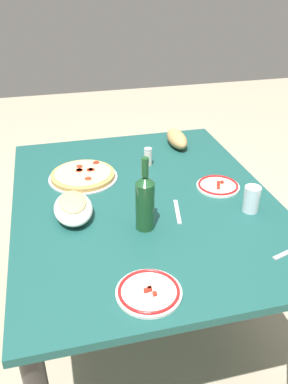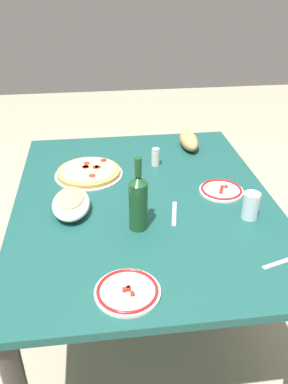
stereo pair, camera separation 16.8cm
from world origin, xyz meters
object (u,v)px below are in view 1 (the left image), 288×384
Objects in this scene: dining_table at (144,217)px; side_plate_near at (218,186)px; wine_bottle at (145,201)px; water_glass at (252,199)px; side_plate_far at (149,292)px; bread_loaf at (177,139)px; spice_shaker at (148,157)px; pepperoni_pizza at (83,175)px; baked_pasta_dish at (73,207)px.

dining_table is 0.36m from side_plate_near.
wine_bottle is (-0.21, 0.05, 0.21)m from dining_table.
wine_bottle is at bearing 91.45° from water_glass.
wine_bottle reaches higher than side_plate_near.
bread_loaf reaches higher than side_plate_far.
water_glass is 0.53× the size of side_plate_far.
side_plate_far is 0.87m from spice_shaker.
side_plate_far is at bearing 167.58° from dining_table.
pepperoni_pizza is 1.09× the size of wine_bottle.
side_plate_far is (-0.34, 0.07, -0.11)m from wine_bottle.
dining_table is at bearing 91.68° from side_plate_near.
wine_bottle is 0.78m from bread_loaf.
baked_pasta_dish is at bearing 60.41° from wine_bottle.
wine_bottle reaches higher than bread_loaf.
dining_table is at bearing -12.92° from wine_bottle.
bread_loaf is at bearing -65.23° from pepperoni_pizza.
side_plate_far is at bearing 140.41° from side_plate_near.
wine_bottle is at bearing -12.11° from side_plate_far.
dining_table is 4.74× the size of wine_bottle.
spice_shaker is at bearing 39.87° from side_plate_near.
wine_bottle is 0.53m from spice_shaker.
bread_loaf is (0.47, 0.04, 0.03)m from side_plate_near.
baked_pasta_dish is at bearing 101.87° from dining_table.
water_glass is 0.50× the size of bread_loaf.
pepperoni_pizza is 0.49m from wine_bottle.
side_plate_near is 0.88× the size of bread_loaf.
spice_shaker is (0.51, -0.14, -0.07)m from wine_bottle.
pepperoni_pizza is 0.76m from water_glass.
wine_bottle is 1.34× the size of bread_loaf.
water_glass reaches higher than baked_pasta_dish.
pepperoni_pizza is 2.92× the size of water_glass.
spice_shaker is (0.29, 0.24, 0.03)m from side_plate_near.
dining_table is 6.36× the size of bread_loaf.
wine_bottle is 3.33× the size of spice_shaker.
wine_bottle is 0.36m from side_plate_far.
pepperoni_pizza is at bearing 43.63° from dining_table.
dining_table is 0.35m from spice_shaker.
baked_pasta_dish is 0.64m from side_plate_near.
baked_pasta_dish is 1.18× the size of side_plate_far.
baked_pasta_dish is at bearing 96.52° from side_plate_near.
pepperoni_pizza is at bearing 67.94° from side_plate_near.
wine_bottle is 0.46m from side_plate_near.
dining_table is 4.34× the size of pepperoni_pizza.
side_plate_far is at bearing 165.77° from spice_shaker.
spice_shaker is (0.85, -0.21, 0.03)m from side_plate_far.
spice_shaker reaches higher than pepperoni_pizza.
spice_shaker reaches higher than dining_table.
pepperoni_pizza is at bearing 114.77° from bread_loaf.
water_glass is (-0.44, -0.62, 0.04)m from pepperoni_pizza.
pepperoni_pizza reaches higher than dining_table.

